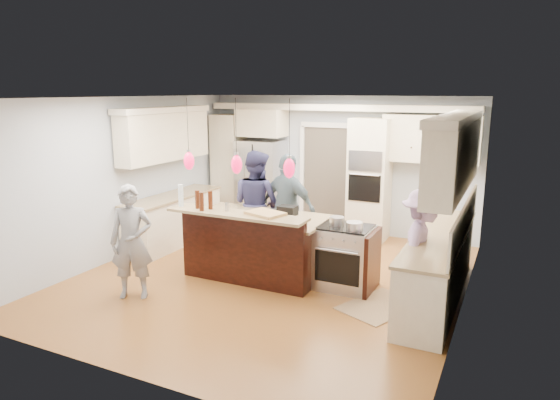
{
  "coord_description": "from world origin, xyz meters",
  "views": [
    {
      "loc": [
        3.26,
        -6.39,
        2.81
      ],
      "look_at": [
        0.0,
        0.35,
        1.15
      ],
      "focal_mm": 32.0,
      "sensor_mm": 36.0,
      "label": 1
    }
  ],
  "objects_px": {
    "refrigerator": "(261,183)",
    "person_bar_end": "(132,242)",
    "island_range": "(347,257)",
    "kitchen_island": "(258,244)",
    "person_far_left": "(256,204)"
  },
  "relations": [
    {
      "from": "kitchen_island",
      "to": "person_bar_end",
      "type": "bearing_deg",
      "value": -126.86
    },
    {
      "from": "island_range",
      "to": "person_bar_end",
      "type": "bearing_deg",
      "value": -148.06
    },
    {
      "from": "kitchen_island",
      "to": "island_range",
      "type": "distance_m",
      "value": 1.41
    },
    {
      "from": "island_range",
      "to": "person_bar_end",
      "type": "xyz_separation_m",
      "value": [
        -2.54,
        -1.58,
        0.33
      ]
    },
    {
      "from": "kitchen_island",
      "to": "person_far_left",
      "type": "xyz_separation_m",
      "value": [
        -0.44,
        0.78,
        0.43
      ]
    },
    {
      "from": "refrigerator",
      "to": "person_bar_end",
      "type": "relative_size",
      "value": 1.14
    },
    {
      "from": "person_bar_end",
      "to": "person_far_left",
      "type": "xyz_separation_m",
      "value": [
        0.69,
        2.28,
        0.13
      ]
    },
    {
      "from": "refrigerator",
      "to": "kitchen_island",
      "type": "relative_size",
      "value": 0.86
    },
    {
      "from": "kitchen_island",
      "to": "person_far_left",
      "type": "bearing_deg",
      "value": 119.55
    },
    {
      "from": "refrigerator",
      "to": "person_bar_end",
      "type": "height_order",
      "value": "refrigerator"
    },
    {
      "from": "kitchen_island",
      "to": "person_far_left",
      "type": "distance_m",
      "value": 0.99
    },
    {
      "from": "island_range",
      "to": "person_bar_end",
      "type": "distance_m",
      "value": 3.01
    },
    {
      "from": "refrigerator",
      "to": "island_range",
      "type": "height_order",
      "value": "refrigerator"
    },
    {
      "from": "kitchen_island",
      "to": "refrigerator",
      "type": "bearing_deg",
      "value": 116.88
    },
    {
      "from": "person_bar_end",
      "to": "kitchen_island",
      "type": "bearing_deg",
      "value": 25.6
    }
  ]
}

